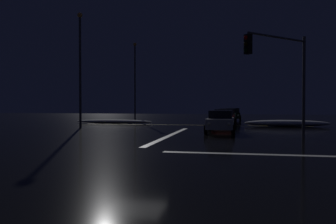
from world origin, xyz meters
name	(u,v)px	position (x,y,z in m)	size (l,w,h in m)	color
ground	(135,152)	(0.00, 0.00, -0.05)	(120.00, 120.00, 0.10)	black
stop_line_north	(170,135)	(0.00, 7.84, 0.00)	(0.35, 13.39, 0.01)	white
centre_line_ns	(193,125)	(0.00, 19.44, 0.00)	(22.00, 0.15, 0.01)	yellow
crosswalk_bar_east	(334,156)	(7.94, 0.00, 0.00)	(13.39, 0.40, 0.01)	white
snow_bank_left_curb	(114,121)	(-8.64, 20.74, 0.21)	(8.35, 1.50, 0.42)	white
snow_bank_right_curb	(287,123)	(8.64, 19.00, 0.29)	(7.58, 1.50, 0.59)	white
sedan_silver	(221,121)	(3.08, 10.80, 0.80)	(2.02, 4.33, 1.57)	#B7B7BC
sedan_red	(224,118)	(3.04, 17.33, 0.80)	(2.02, 4.33, 1.57)	maroon
sedan_green	(227,116)	(3.10, 23.50, 0.80)	(2.02, 4.33, 1.57)	#14512D
sedan_black	(233,114)	(3.60, 30.01, 0.80)	(2.02, 4.33, 1.57)	black
traffic_signal_ne	(282,65)	(6.76, 6.76, 4.28)	(3.73, 3.73, 6.13)	#4C4C51
streetlamp_left_far	(135,76)	(-8.94, 29.44, 5.73)	(0.44, 0.44, 10.05)	#424247
streetlamp_left_near	(80,62)	(-8.94, 13.44, 5.61)	(0.44, 0.44, 9.83)	#424247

